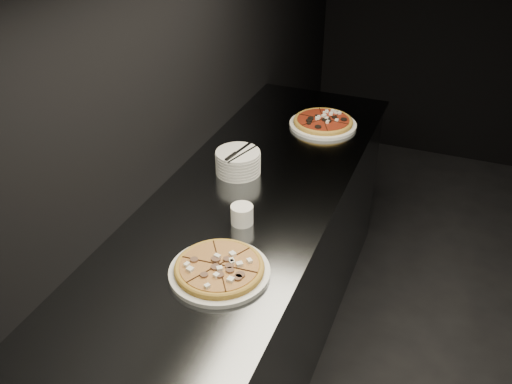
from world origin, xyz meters
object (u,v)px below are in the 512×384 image
at_px(pizza_mushroom, 219,269).
at_px(cutlery, 238,153).
at_px(ramekin, 242,214).
at_px(pizza_tomato, 323,122).
at_px(counter, 246,281).
at_px(plate_stack, 238,162).

bearing_deg(pizza_mushroom, cutlery, 107.69).
bearing_deg(cutlery, ramekin, -54.06).
relative_size(pizza_tomato, ramekin, 3.94).
bearing_deg(pizza_tomato, pizza_mushroom, -90.29).
relative_size(pizza_tomato, cutlery, 1.71).
distance_m(pizza_tomato, cutlery, 0.65).
height_order(counter, pizza_mushroom, pizza_mushroom).
height_order(pizza_mushroom, ramekin, ramekin).
bearing_deg(cutlery, plate_stack, 128.23).
xyz_separation_m(counter, pizza_tomato, (0.11, 0.78, 0.48)).
bearing_deg(plate_stack, ramekin, -64.57).
bearing_deg(ramekin, plate_stack, 115.43).
relative_size(pizza_mushroom, plate_stack, 1.78).
xyz_separation_m(pizza_tomato, cutlery, (-0.21, -0.61, 0.08)).
relative_size(pizza_tomato, plate_stack, 1.76).
bearing_deg(plate_stack, cutlery, -62.38).
relative_size(counter, ramekin, 27.91).
relative_size(counter, plate_stack, 12.43).
distance_m(counter, cutlery, 0.60).
height_order(counter, cutlery, cutlery).
bearing_deg(ramekin, cutlery, 115.33).
relative_size(counter, pizza_tomato, 7.08).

